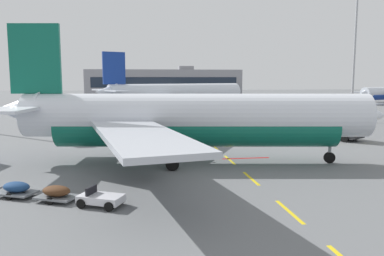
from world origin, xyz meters
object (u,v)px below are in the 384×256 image
fuel_service_truck (332,118)px  baggage_train (36,191)px  airliner_foreground (190,119)px  catering_truck (332,126)px  apron_light_mast_far (356,19)px  airliner_far_center (176,95)px

fuel_service_truck → baggage_train: fuel_service_truck is taller
airliner_foreground → catering_truck: airliner_foreground is taller
apron_light_mast_far → airliner_far_center: bearing=144.9°
airliner_far_center → apron_light_mast_far: (28.72, -20.21, 13.37)m
fuel_service_truck → baggage_train: 46.73m
airliner_foreground → airliner_far_center: 49.65m
baggage_train → apron_light_mast_far: 60.43m
baggage_train → apron_light_mast_far: (43.54, 38.33, 16.92)m
baggage_train → catering_truck: bearing=34.0°
airliner_foreground → airliner_far_center: bearing=85.5°
catering_truck → apron_light_mast_far: bearing=53.7°
airliner_foreground → baggage_train: (-10.96, -9.04, -3.42)m
airliner_far_center → apron_light_mast_far: size_ratio=1.22×
fuel_service_truck → baggage_train: size_ratio=0.65×
airliner_far_center → baggage_train: bearing=-104.2°
catering_truck → apron_light_mast_far: 27.16m
airliner_foreground → apron_light_mast_far: apron_light_mast_far is taller
airliner_foreground → airliner_far_center: size_ratio=1.00×
catering_truck → fuel_service_truck: same height
catering_truck → apron_light_mast_far: size_ratio=0.25×
airliner_foreground → fuel_service_truck: (24.70, 21.15, -2.30)m
airliner_foreground → apron_light_mast_far: 45.85m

